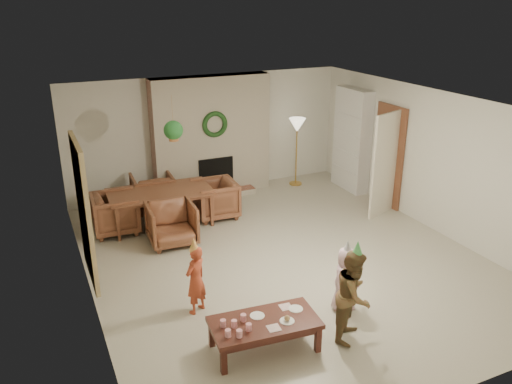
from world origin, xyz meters
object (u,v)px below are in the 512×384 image
dining_chair_near (172,224)px  dining_chair_far (153,192)px  dining_chair_left (116,213)px  coffee_table_top (265,323)px  dining_chair_right (215,199)px  child_red (196,280)px  dining_table (162,208)px  child_plaid (354,295)px  child_pink (345,279)px

dining_chair_near → dining_chair_far: size_ratio=1.00×
dining_chair_left → coffee_table_top: 4.21m
dining_chair_right → child_red: child_red is taller
dining_table → dining_chair_left: dining_chair_left is taller
dining_table → child_plaid: child_plaid is taller
child_red → coffee_table_top: bearing=82.7°
dining_table → dining_chair_far: 0.82m
dining_table → coffee_table_top: bearing=-84.7°
dining_chair_right → child_pink: child_pink is taller
dining_chair_right → child_plaid: size_ratio=0.67×
coffee_table_top → child_plaid: (1.09, -0.23, 0.23)m
dining_chair_near → dining_chair_left: bearing=135.0°
dining_chair_near → dining_table: bearing=90.0°
dining_chair_near → child_red: child_red is taller
dining_chair_left → dining_chair_right: 1.85m
dining_table → child_pink: 4.03m
child_red → dining_chair_left: bearing=-111.7°
dining_table → child_red: (-0.31, -2.95, 0.15)m
dining_chair_near → dining_chair_far: (0.08, 1.65, 0.00)m
dining_table → dining_chair_far: dining_chair_far is taller
dining_chair_far → child_red: (-0.35, -3.78, 0.12)m
dining_chair_right → dining_chair_near: bearing=-51.3°
dining_chair_near → coffee_table_top: dining_chair_near is taller
dining_chair_left → dining_chair_far: bearing=-45.0°
dining_table → dining_chair_right: bearing=-0.0°
dining_table → child_pink: bearing=-65.0°
dining_chair_far → dining_chair_right: bearing=141.3°
dining_chair_left → coffee_table_top: bearing=-163.5°
dining_chair_right → child_plaid: 4.24m
dining_chair_left → child_plaid: (2.09, -4.32, 0.23)m
dining_table → dining_chair_far: bearing=90.0°
coffee_table_top → child_plaid: child_plaid is taller
dining_table → dining_chair_far: size_ratio=2.34×
dining_chair_far → coffee_table_top: size_ratio=0.62×
dining_chair_right → dining_chair_left: bearing=-90.0°
coffee_table_top → child_pink: size_ratio=1.40×
dining_table → dining_chair_left: 0.82m
child_plaid → dining_table: bearing=65.2°
dining_chair_right → child_pink: (0.49, -3.68, 0.09)m
dining_chair_near → dining_chair_right: same height
coffee_table_top → child_pink: (1.34, 0.32, 0.09)m
child_pink → dining_chair_right: bearing=83.3°
coffee_table_top → child_red: child_red is taller
coffee_table_top → child_plaid: bearing=-6.9°
dining_table → coffee_table_top: 4.05m
dining_chair_near → child_pink: 3.30m
child_red → dining_chair_right: bearing=-146.2°
coffee_table_top → child_plaid: 1.14m
dining_chair_far → coffee_table_top: (0.14, -4.87, 0.00)m
child_red → child_plaid: 2.07m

